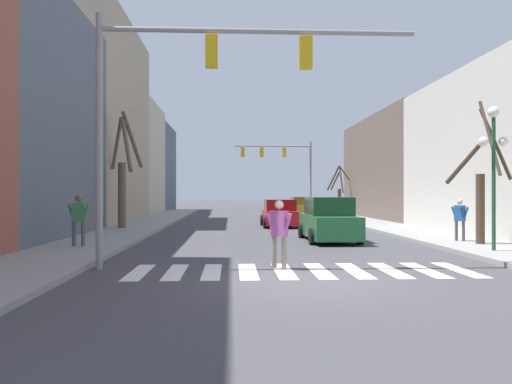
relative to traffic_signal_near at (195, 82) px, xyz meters
name	(u,v)px	position (x,y,z in m)	size (l,w,h in m)	color
ground_plane	(311,281)	(2.72, -2.08, -4.87)	(240.00, 240.00, 0.00)	#424247
building_row_left	(74,129)	(-8.68, 18.04, 1.00)	(6.00, 55.56, 13.81)	#934C3D
building_row_right	(508,141)	(14.12, 9.98, -0.42)	(6.00, 39.51, 11.93)	#66564C
crosswalk_stripes	(302,271)	(2.72, -0.59, -4.87)	(8.55, 2.60, 0.01)	white
traffic_signal_near	(195,82)	(0.00, 0.00, 0.00)	(8.36, 0.28, 6.61)	gray
traffic_signal_far	(283,161)	(5.47, 30.19, -0.08)	(6.69, 0.28, 6.47)	gray
street_lamp_right_corner	(494,149)	(9.25, 2.29, -1.51)	(0.95, 0.36, 4.56)	#1E4C2D
car_driving_toward_lane	(329,221)	(4.94, 7.17, -4.04)	(2.04, 4.70, 1.80)	#236B38
car_at_intersection	(280,214)	(3.79, 15.87, -4.13)	(2.10, 4.29, 1.59)	red
car_parked_right_near	(303,207)	(6.93, 28.42, -4.11)	(2.19, 4.15, 1.64)	#A38423
pedestrian_waiting_at_curb	(78,216)	(-4.28, 4.30, -3.69)	(0.76, 0.26, 1.75)	#4C4C51
pedestrian_on_right_sidewalk	(460,216)	(9.62, 5.42, -3.78)	(0.51, 0.57, 1.59)	#4C4C51
pedestrian_crossing_street	(279,228)	(2.19, -0.22, -3.82)	(0.65, 0.55, 1.78)	#7A705B
street_tree_left_far	(480,188)	(9.84, 4.28, -2.74)	(1.61, 2.42, 5.11)	#473828
street_tree_right_near	(339,191)	(10.14, 28.93, -2.76)	(2.88, 2.07, 4.20)	#473828
street_tree_left_near	(124,173)	(-4.71, 13.57, -1.86)	(1.85, 4.37, 6.15)	brown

